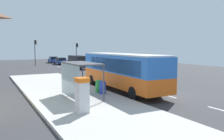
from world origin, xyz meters
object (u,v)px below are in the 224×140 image
at_px(bus, 121,69).
at_px(sedan_far, 60,61).
at_px(white_van, 78,61).
at_px(bus_shelter, 77,71).
at_px(recycling_bin_green, 99,86).
at_px(traffic_light_near_side, 77,50).
at_px(traffic_light_far_side, 35,49).
at_px(sedan_near, 53,60).
at_px(ticket_machine, 82,95).
at_px(recycling_bin_blue, 103,88).

xyz_separation_m(bus, sedan_far, (4.01, 32.49, -1.05)).
relative_size(white_van, bus_shelter, 1.30).
bearing_deg(bus_shelter, recycling_bin_green, 26.07).
bearing_deg(recycling_bin_green, sedan_far, 78.90).
relative_size(traffic_light_near_side, traffic_light_far_side, 0.89).
bearing_deg(sedan_near, bus_shelter, -102.16).
height_order(white_van, sedan_near, white_van).
relative_size(ticket_machine, recycling_bin_green, 2.04).
height_order(recycling_bin_blue, traffic_light_near_side, traffic_light_near_side).
xyz_separation_m(recycling_bin_blue, bus_shelter, (-2.21, -0.38, 1.44)).
xyz_separation_m(sedan_far, bus_shelter, (-8.71, -34.21, 1.31)).
distance_m(white_van, ticket_machine, 28.34).
relative_size(recycling_bin_green, bus_shelter, 0.24).
bearing_deg(white_van, sedan_far, 89.48).
bearing_deg(traffic_light_near_side, recycling_bin_blue, -106.79).
relative_size(sedan_far, ticket_machine, 2.30).
xyz_separation_m(bus, recycling_bin_green, (-2.49, -0.64, -1.19)).
bearing_deg(bus, recycling_bin_blue, -151.78).
xyz_separation_m(white_van, recycling_bin_green, (-6.40, -21.86, -0.69)).
distance_m(white_van, recycling_bin_blue, 23.46).
bearing_deg(recycling_bin_green, sedan_near, 80.63).
bearing_deg(sedan_near, traffic_light_far_side, -127.25).
bearing_deg(bus_shelter, traffic_light_near_side, 69.88).
distance_m(sedan_near, traffic_light_far_side, 9.32).
height_order(recycling_bin_green, bus_shelter, bus_shelter).
bearing_deg(recycling_bin_green, recycling_bin_blue, -90.00).
xyz_separation_m(bus, white_van, (3.91, 21.23, -0.50)).
xyz_separation_m(bus, sedan_near, (4.01, 38.72, -1.05)).
relative_size(ticket_machine, traffic_light_near_side, 0.41).
bearing_deg(traffic_light_near_side, sedan_far, 152.31).
distance_m(bus, traffic_light_far_side, 31.69).
height_order(bus, sedan_near, bus).
xyz_separation_m(sedan_near, sedan_far, (0.01, -6.22, 0.00)).
distance_m(traffic_light_near_side, bus_shelter, 34.66).
height_order(sedan_far, traffic_light_near_side, traffic_light_near_side).
relative_size(bus, ticket_machine, 5.71).
xyz_separation_m(bus, ticket_machine, (-5.77, -5.41, -0.67)).
relative_size(bus, recycling_bin_green, 11.65).
relative_size(ticket_machine, recycling_bin_blue, 2.04).
xyz_separation_m(white_van, recycling_bin_blue, (-6.40, -22.56, -0.69)).
distance_m(sedan_near, bus_shelter, 41.38).
xyz_separation_m(recycling_bin_blue, traffic_light_near_side, (9.70, 32.15, 2.49)).
bearing_deg(sedan_far, bus_shelter, -104.29).
xyz_separation_m(traffic_light_far_side, bus_shelter, (-3.31, -33.33, -1.39)).
height_order(white_van, sedan_far, white_van).
bearing_deg(sedan_near, sedan_far, -89.95).
distance_m(bus, sedan_near, 38.94).
xyz_separation_m(white_van, traffic_light_far_side, (-5.30, 10.39, 2.14)).
distance_m(sedan_near, recycling_bin_green, 39.88).
relative_size(bus, sedan_near, 2.46).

